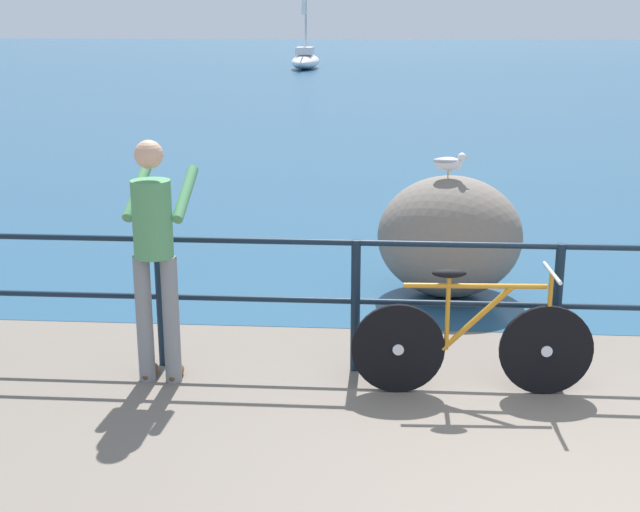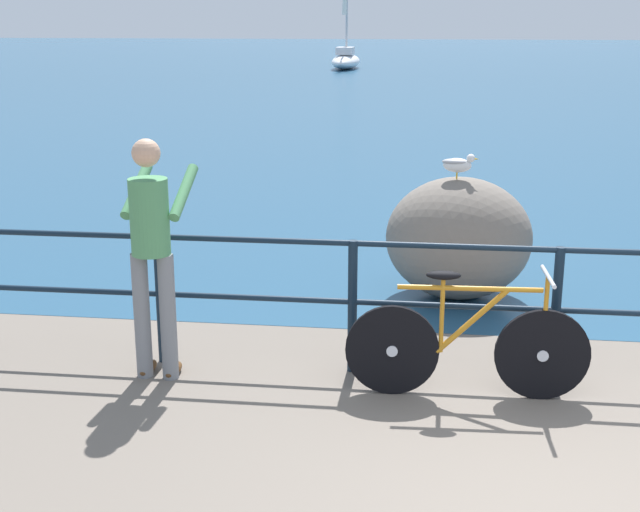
% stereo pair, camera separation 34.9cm
% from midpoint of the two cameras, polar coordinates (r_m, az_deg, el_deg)
% --- Properties ---
extents(ground_plane, '(120.00, 120.00, 0.10)m').
position_cam_midpoint_polar(ground_plane, '(24.17, 6.88, 9.33)').
color(ground_plane, '#6B6056').
extents(sea_surface, '(120.00, 90.00, 0.01)m').
position_cam_midpoint_polar(sea_surface, '(51.99, 5.52, 12.80)').
color(sea_surface, navy).
rests_on(sea_surface, ground_plane).
extents(promenade_railing, '(8.92, 0.07, 1.02)m').
position_cam_midpoint_polar(promenade_railing, '(6.45, 14.02, -2.48)').
color(promenade_railing, black).
rests_on(promenade_railing, ground_plane).
extents(bicycle, '(1.70, 0.48, 0.92)m').
position_cam_midpoint_polar(bicycle, '(6.12, 8.51, -5.65)').
color(bicycle, black).
rests_on(bicycle, ground_plane).
extents(person_at_railing, '(0.46, 0.65, 1.78)m').
position_cam_midpoint_polar(person_at_railing, '(6.24, -12.49, 0.37)').
color(person_at_railing, slate).
rests_on(person_at_railing, ground_plane).
extents(breakwater_boulder_main, '(1.37, 1.20, 1.16)m').
position_cam_midpoint_polar(breakwater_boulder_main, '(8.20, 7.40, 1.29)').
color(breakwater_boulder_main, slate).
rests_on(breakwater_boulder_main, ground).
extents(seagull, '(0.34, 0.15, 0.23)m').
position_cam_midpoint_polar(seagull, '(7.99, 7.32, 6.17)').
color(seagull, gold).
rests_on(seagull, breakwater_boulder_main).
extents(sailboat, '(1.40, 4.43, 6.16)m').
position_cam_midpoint_polar(sailboat, '(43.54, -1.21, 13.24)').
color(sailboat, white).
rests_on(sailboat, sea_surface).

